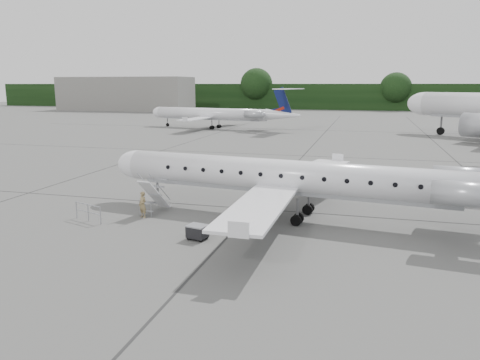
% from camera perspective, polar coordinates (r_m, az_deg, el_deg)
% --- Properties ---
extents(ground, '(320.00, 320.00, 0.00)m').
position_cam_1_polar(ground, '(22.70, 9.41, -8.67)').
color(ground, '#5D5D5B').
rests_on(ground, ground).
extents(treeline, '(260.00, 4.00, 8.00)m').
position_cam_1_polar(treeline, '(151.29, 14.68, 9.77)').
color(treeline, black).
rests_on(treeline, ground).
extents(terminal_building, '(40.00, 14.00, 10.00)m').
position_cam_1_polar(terminal_building, '(149.70, -13.74, 10.18)').
color(terminal_building, slate).
rests_on(terminal_building, ground).
extents(main_regional_jet, '(29.26, 22.78, 6.91)m').
position_cam_1_polar(main_regional_jet, '(27.47, 5.93, 2.42)').
color(main_regional_jet, silver).
rests_on(main_regional_jet, ground).
extents(airstair, '(1.14, 2.36, 2.16)m').
position_cam_1_polar(airstair, '(29.33, -10.38, -1.85)').
color(airstair, silver).
rests_on(airstair, ground).
extents(passenger, '(0.69, 0.60, 1.59)m').
position_cam_1_polar(passenger, '(28.37, -11.78, -2.97)').
color(passenger, olive).
rests_on(passenger, ground).
extents(safety_railing, '(2.10, 0.83, 1.00)m').
position_cam_1_polar(safety_railing, '(28.53, -18.02, -3.83)').
color(safety_railing, '#94979C').
rests_on(safety_railing, ground).
extents(baggage_cart, '(1.10, 0.97, 0.83)m').
position_cam_1_polar(baggage_cart, '(24.11, -5.22, -6.31)').
color(baggage_cart, black).
rests_on(baggage_cart, ground).
extents(bg_regional_left, '(30.94, 24.71, 7.28)m').
position_cam_1_polar(bg_regional_left, '(84.84, -3.64, 8.74)').
color(bg_regional_left, silver).
rests_on(bg_regional_left, ground).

